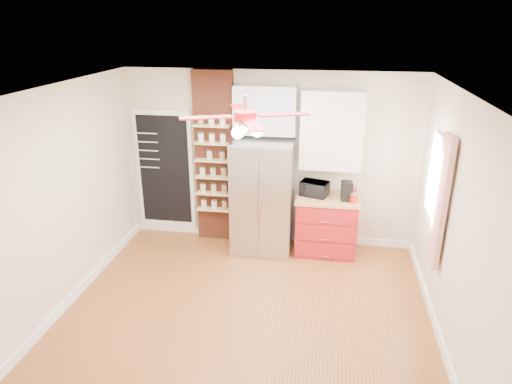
% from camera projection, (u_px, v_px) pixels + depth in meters
% --- Properties ---
extents(floor, '(4.50, 4.50, 0.00)m').
position_uv_depth(floor, '(247.00, 309.00, 5.69)').
color(floor, '#975A26').
rests_on(floor, ground).
extents(ceiling, '(4.50, 4.50, 0.00)m').
position_uv_depth(ceiling, '(245.00, 90.00, 4.72)').
color(ceiling, white).
rests_on(ceiling, wall_back).
extents(wall_back, '(4.50, 0.02, 2.70)m').
position_uv_depth(wall_back, '(270.00, 159.00, 7.05)').
color(wall_back, beige).
rests_on(wall_back, floor).
extents(wall_front, '(4.50, 0.02, 2.70)m').
position_uv_depth(wall_front, '(197.00, 316.00, 3.36)').
color(wall_front, beige).
rests_on(wall_front, floor).
extents(wall_left, '(0.02, 4.00, 2.70)m').
position_uv_depth(wall_left, '(65.00, 198.00, 5.54)').
color(wall_left, beige).
rests_on(wall_left, floor).
extents(wall_right, '(0.02, 4.00, 2.70)m').
position_uv_depth(wall_right, '(453.00, 223.00, 4.87)').
color(wall_right, beige).
rests_on(wall_right, floor).
extents(chalkboard, '(0.95, 0.05, 1.95)m').
position_uv_depth(chalkboard, '(165.00, 170.00, 7.36)').
color(chalkboard, white).
rests_on(chalkboard, wall_back).
extents(brick_pillar, '(0.60, 0.16, 2.70)m').
position_uv_depth(brick_pillar, '(215.00, 158.00, 7.10)').
color(brick_pillar, brown).
rests_on(brick_pillar, floor).
extents(fridge, '(0.90, 0.70, 1.75)m').
position_uv_depth(fridge, '(263.00, 196.00, 6.88)').
color(fridge, silver).
rests_on(fridge, floor).
extents(upper_glass_cabinet, '(0.90, 0.35, 0.70)m').
position_uv_depth(upper_glass_cabinet, '(265.00, 110.00, 6.61)').
color(upper_glass_cabinet, white).
rests_on(upper_glass_cabinet, wall_back).
extents(red_cabinet, '(0.94, 0.64, 0.90)m').
position_uv_depth(red_cabinet, '(326.00, 225.00, 6.94)').
color(red_cabinet, '#A5171B').
rests_on(red_cabinet, floor).
extents(upper_shelf_unit, '(0.90, 0.30, 1.15)m').
position_uv_depth(upper_shelf_unit, '(332.00, 130.00, 6.58)').
color(upper_shelf_unit, white).
rests_on(upper_shelf_unit, wall_back).
extents(window, '(0.04, 0.75, 1.05)m').
position_uv_depth(window, '(437.00, 178.00, 5.63)').
color(window, white).
rests_on(window, wall_right).
extents(curtain, '(0.06, 0.40, 1.55)m').
position_uv_depth(curtain, '(441.00, 202.00, 5.16)').
color(curtain, red).
rests_on(curtain, wall_right).
extents(ceiling_fan, '(1.40, 1.40, 0.44)m').
position_uv_depth(ceiling_fan, '(245.00, 117.00, 4.82)').
color(ceiling_fan, silver).
rests_on(ceiling_fan, ceiling).
extents(toaster_oven, '(0.46, 0.38, 0.22)m').
position_uv_depth(toaster_oven, '(314.00, 189.00, 6.81)').
color(toaster_oven, black).
rests_on(toaster_oven, red_cabinet).
extents(coffee_maker, '(0.17, 0.19, 0.28)m').
position_uv_depth(coffee_maker, '(347.00, 191.00, 6.63)').
color(coffee_maker, black).
rests_on(coffee_maker, red_cabinet).
extents(canister_left, '(0.13, 0.13, 0.13)m').
position_uv_depth(canister_left, '(354.00, 198.00, 6.56)').
color(canister_left, '#B51D0A').
rests_on(canister_left, red_cabinet).
extents(canister_right, '(0.13, 0.13, 0.16)m').
position_uv_depth(canister_right, '(353.00, 192.00, 6.76)').
color(canister_right, '#AF0926').
rests_on(canister_right, red_cabinet).
extents(pantry_jar_oats, '(0.11, 0.11, 0.12)m').
position_uv_depth(pantry_jar_oats, '(210.00, 155.00, 6.96)').
color(pantry_jar_oats, beige).
rests_on(pantry_jar_oats, brick_pillar).
extents(pantry_jar_beans, '(0.11, 0.11, 0.12)m').
position_uv_depth(pantry_jar_beans, '(222.00, 156.00, 6.92)').
color(pantry_jar_beans, olive).
rests_on(pantry_jar_beans, brick_pillar).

